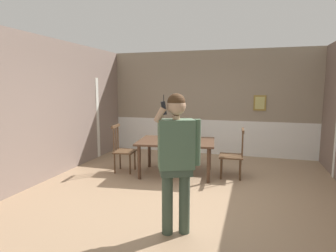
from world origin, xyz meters
TOP-DOWN VIEW (x-y plane):
  - ground_plane at (0.00, 0.00)m, footprint 6.50×6.50m
  - room_back_partition at (0.00, 2.96)m, footprint 5.71×0.17m
  - room_left_partition at (-2.85, 0.01)m, footprint 0.13×5.91m
  - dining_table at (-0.39, 0.81)m, footprint 1.72×1.29m
  - chair_near_window at (-1.57, 0.66)m, footprint 0.48×0.48m
  - chair_by_doorway at (0.79, 0.96)m, footprint 0.51×0.51m
  - chair_at_table_head at (-0.51, 1.74)m, footprint 0.45×0.45m
  - person_figure at (0.26, -1.58)m, footprint 0.55×0.40m

SIDE VIEW (x-z plane):
  - ground_plane at x=0.00m, z-range 0.00..0.00m
  - chair_by_doorway at x=0.79m, z-range -0.03..0.99m
  - chair_at_table_head at x=-0.51m, z-range -0.03..1.00m
  - chair_near_window at x=-1.57m, z-range -0.03..1.01m
  - dining_table at x=-0.39m, z-range 0.29..1.03m
  - person_figure at x=0.26m, z-range 0.16..1.95m
  - room_back_partition at x=0.00m, z-range -0.05..2.80m
  - room_left_partition at x=-2.85m, z-range 0.00..2.85m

